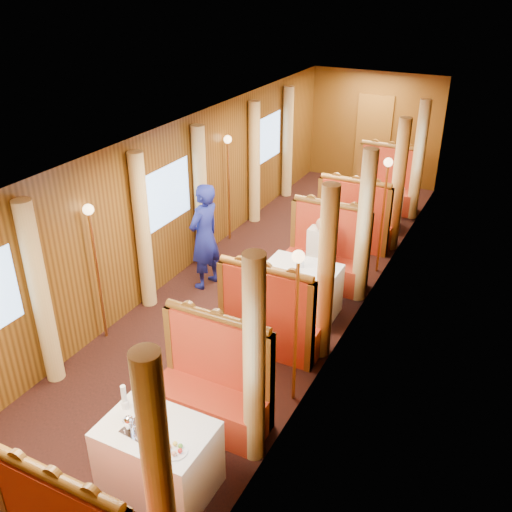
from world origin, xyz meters
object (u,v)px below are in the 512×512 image
Objects in this scene: banquette_mid_aft at (326,258)px; rose_vase_mid at (302,256)px; banquette_near_aft at (213,390)px; teapot_right at (148,434)px; banquette_far_fwd at (355,224)px; teapot_left at (129,425)px; fruit_plate at (175,450)px; steward at (204,237)px; passenger at (320,247)px; banquette_mid_fwd at (271,323)px; table_near at (159,458)px; table_mid at (301,290)px; teapot_back at (147,413)px; tea_tray at (142,431)px; rose_vase_far at (372,180)px; table_far at (371,207)px; banquette_far_aft at (385,189)px.

banquette_mid_aft reaches higher than rose_vase_mid.
banquette_near_aft is 9.94× the size of teapot_right.
banquette_far_fwd is 6.13m from teapot_left.
fruit_plate is (0.30, -0.03, -0.04)m from teapot_right.
steward is (-1.65, 2.57, 0.42)m from banquette_near_aft.
passenger reaches higher than teapot_right.
steward reaches higher than banquette_mid_fwd.
table_near is 1.02m from banquette_near_aft.
teapot_left is 1.16× the size of teapot_right.
steward is at bearing 177.20° from table_mid.
rose_vase_mid is 0.76m from passenger.
passenger reaches higher than teapot_back.
tea_tray is 3.99m from steward.
fruit_plate is (0.32, -1.17, 0.35)m from banquette_near_aft.
passenger is (0.04, -2.77, -0.19)m from rose_vase_far.
banquette_mid_fwd is 4.55m from rose_vase_far.
banquette_mid_fwd is at bearing 90.00° from banquette_near_aft.
table_far is 7.79× the size of teapot_right.
rose_vase_far is at bearing 92.85° from fruit_plate.
table_mid is at bearing -89.42° from rose_vase_far.
banquette_near_aft reaches higher than table_near.
fruit_plate is at bearing -87.43° from table_far.
banquette_far_fwd reaches higher than teapot_right.
banquette_mid_fwd is 2.03m from banquette_mid_aft.
banquette_far_fwd is at bearing 89.16° from tea_tray.
rose_vase_far reaches higher than tea_tray.
steward is (-1.65, 0.08, 0.47)m from table_mid.
banquette_mid_fwd is at bearing -90.00° from banquette_far_aft.
banquette_mid_fwd is (0.00, -1.01, 0.05)m from table_mid.
fruit_plate is at bearing -74.68° from banquette_near_aft.
table_far is 6.95m from teapot_back.
table_far is 1.02m from banquette_far_aft.
banquette_far_fwd is (0.00, 4.97, 0.00)m from banquette_near_aft.
table_near is 6.37× the size of teapot_back.
steward reaches higher than banquette_near_aft.
fruit_plate reaches higher than table_near.
banquette_mid_aft is 9.94× the size of teapot_right.
table_far is 7.14m from teapot_right.
teapot_left is 0.95× the size of teapot_back.
banquette_mid_aft is 1.28× the size of table_far.
table_mid is 3.50m from table_far.
fruit_plate is 4.41m from passenger.
banquette_mid_fwd is 4.51m from table_far.
passenger is (-0.00, -0.27, 0.32)m from banquette_mid_aft.
banquette_far_fwd is 3.72× the size of rose_vase_mid.
table_far is at bearing 162.92° from steward.
teapot_left is 0.20m from teapot_back.
table_mid is at bearing -80.57° from rose_vase_mid.
banquette_near_aft is at bearing 41.35° from steward.
rose_vase_far is at bearing 90.34° from banquette_near_aft.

